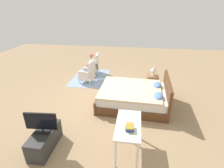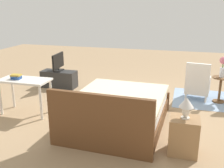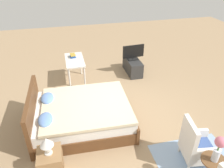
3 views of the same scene
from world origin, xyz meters
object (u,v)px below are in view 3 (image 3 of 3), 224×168
(bed, at_px, (81,115))
(vanity_desk, at_px, (75,63))
(armchair_by_window_right, at_px, (196,146))
(book_stack, at_px, (73,56))
(flower_vase, at_px, (219,147))
(table_lamp, at_px, (47,144))
(tv_stand, at_px, (133,66))
(tv_flatscreen, at_px, (133,52))
(nightstand, at_px, (51,165))

(bed, distance_m, vanity_desk, 2.03)
(armchair_by_window_right, height_order, vanity_desk, armchair_by_window_right)
(vanity_desk, bearing_deg, armchair_by_window_right, -152.16)
(bed, distance_m, book_stack, 2.22)
(flower_vase, distance_m, table_lamp, 2.65)
(armchair_by_window_right, distance_m, table_lamp, 2.62)
(armchair_by_window_right, xyz_separation_m, vanity_desk, (3.49, 1.84, 0.25))
(tv_stand, xyz_separation_m, tv_flatscreen, (0.00, 0.00, 0.48))
(nightstand, distance_m, book_stack, 3.49)
(flower_vase, relative_size, table_lamp, 1.45)
(tv_flatscreen, distance_m, vanity_desk, 1.86)
(flower_vase, height_order, tv_stand, flower_vase)
(nightstand, distance_m, tv_stand, 4.26)
(flower_vase, relative_size, vanity_desk, 0.46)
(tv_flatscreen, relative_size, book_stack, 3.28)
(vanity_desk, distance_m, book_stack, 0.23)
(bed, xyz_separation_m, tv_stand, (2.18, -1.93, -0.07))
(tv_stand, height_order, tv_flatscreen, tv_flatscreen)
(vanity_desk, bearing_deg, tv_flatscreen, -84.64)
(bed, bearing_deg, book_stack, -1.40)
(tv_flatscreen, bearing_deg, bed, 138.41)
(tv_stand, bearing_deg, vanity_desk, 95.29)
(tv_flatscreen, distance_m, book_stack, 1.88)
(table_lamp, distance_m, tv_flatscreen, 4.26)
(vanity_desk, bearing_deg, table_lamp, 167.28)
(book_stack, bearing_deg, vanity_desk, -169.02)
(table_lamp, bearing_deg, flower_vase, -107.05)
(bed, xyz_separation_m, armchair_by_window_right, (-1.49, -1.93, 0.08))
(armchair_by_window_right, bearing_deg, table_lamp, 84.00)
(bed, height_order, vanity_desk, bed)
(bed, height_order, tv_flatscreen, bed)
(armchair_by_window_right, height_order, flower_vase, flower_vase)
(table_lamp, bearing_deg, vanity_desk, -12.72)
(armchair_by_window_right, distance_m, nightstand, 2.59)
(table_lamp, bearing_deg, armchair_by_window_right, -96.00)
(table_lamp, bearing_deg, tv_flatscreen, -37.19)
(armchair_by_window_right, distance_m, flower_vase, 0.73)
(bed, relative_size, flower_vase, 4.60)
(armchair_by_window_right, height_order, nightstand, armchair_by_window_right)
(table_lamp, bearing_deg, book_stack, -11.61)
(armchair_by_window_right, distance_m, book_stack, 4.13)
(nightstand, xyz_separation_m, vanity_desk, (3.22, -0.73, 0.34))
(tv_stand, xyz_separation_m, vanity_desk, (-0.17, 1.85, 0.40))
(table_lamp, height_order, vanity_desk, table_lamp)
(flower_vase, xyz_separation_m, tv_stand, (4.17, -0.04, -0.67))
(bed, xyz_separation_m, tv_flatscreen, (2.18, -1.93, 0.41))
(armchair_by_window_right, relative_size, flower_vase, 1.93)
(table_lamp, xyz_separation_m, vanity_desk, (3.22, -0.73, -0.16))
(tv_stand, height_order, vanity_desk, vanity_desk)
(bed, relative_size, vanity_desk, 2.11)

